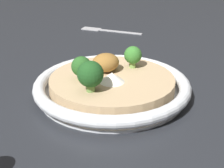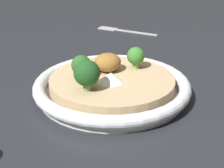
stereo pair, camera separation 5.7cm
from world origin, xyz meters
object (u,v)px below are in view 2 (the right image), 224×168
object	(u,v)px
risotto_bowl	(112,86)
fork_utensil	(121,30)
broccoli_left	(81,66)
broccoli_back_right	(136,56)
broccoli_front_left	(87,74)

from	to	relation	value
risotto_bowl	fork_utensil	size ratio (longest dim) A/B	1.70
broccoli_left	broccoli_back_right	xyz separation A→B (m)	(0.10, -0.01, 0.00)
broccoli_left	broccoli_back_right	size ratio (longest dim) A/B	1.02
fork_utensil	risotto_bowl	bearing A→B (deg)	113.51
broccoli_left	fork_utensil	xyz separation A→B (m)	(0.26, 0.31, -0.05)
risotto_bowl	broccoli_front_left	size ratio (longest dim) A/B	5.43
fork_utensil	broccoli_left	bearing A→B (deg)	106.56
risotto_bowl	broccoli_front_left	bearing A→B (deg)	-157.55
risotto_bowl	broccoli_back_right	bearing A→B (deg)	15.12
risotto_bowl	fork_utensil	bearing A→B (deg)	56.85
risotto_bowl	broccoli_left	world-z (taller)	broccoli_left
broccoli_front_left	broccoli_left	size ratio (longest dim) A/B	1.22
broccoli_front_left	fork_utensil	size ratio (longest dim) A/B	0.31
broccoli_front_left	broccoli_left	bearing A→B (deg)	75.30
broccoli_front_left	broccoli_left	distance (m)	0.05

